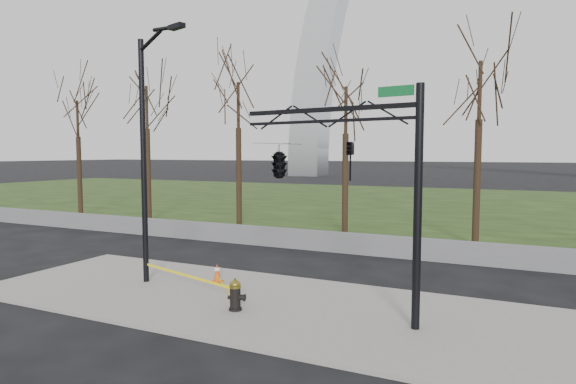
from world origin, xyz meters
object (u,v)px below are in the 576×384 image
at_px(fire_hydrant, 236,295).
at_px(street_light, 147,143).
at_px(traffic_cone, 217,273).
at_px(traffic_signal_mast, 302,161).

distance_m(fire_hydrant, street_light, 5.95).
xyz_separation_m(fire_hydrant, traffic_cone, (-2.07, 2.23, -0.10)).
bearing_deg(fire_hydrant, traffic_cone, 124.29).
height_order(fire_hydrant, street_light, street_light).
bearing_deg(traffic_signal_mast, street_light, -173.14).
bearing_deg(street_light, traffic_cone, 44.76).
relative_size(traffic_cone, traffic_signal_mast, 0.10).
relative_size(fire_hydrant, street_light, 0.11).
height_order(traffic_cone, traffic_signal_mast, traffic_signal_mast).
height_order(fire_hydrant, traffic_cone, fire_hydrant).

